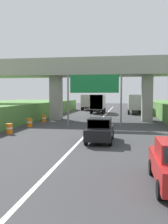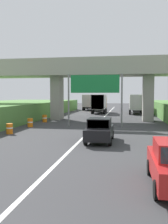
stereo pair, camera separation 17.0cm
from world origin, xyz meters
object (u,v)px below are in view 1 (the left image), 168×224
object	(u,v)px
truck_green	(135,103)
truck_blue	(88,101)
construction_barrel_4	(44,118)
overhead_highway_sign	(94,88)
truck_orange	(98,103)
car_black	(100,130)
construction_barrel_2	(9,129)
construction_barrel_3	(30,123)

from	to	relation	value
truck_green	truck_blue	distance (m)	13.81
truck_green	construction_barrel_4	bearing A→B (deg)	-125.95
overhead_highway_sign	truck_orange	distance (m)	19.77
car_black	construction_barrel_2	distance (m)	8.44
truck_blue	car_black	xyz separation A→B (m)	(6.30, -37.67, -1.08)
truck_green	overhead_highway_sign	bearing A→B (deg)	-104.62
truck_blue	truck_orange	bearing A→B (deg)	-70.89
truck_green	construction_barrel_3	world-z (taller)	truck_green
car_black	construction_barrel_4	bearing A→B (deg)	124.33
overhead_highway_sign	construction_barrel_4	distance (m)	8.23
truck_blue	truck_orange	world-z (taller)	same
truck_blue	construction_barrel_3	distance (m)	30.61
car_black	construction_barrel_2	bearing A→B (deg)	163.49
construction_barrel_4	construction_barrel_2	bearing A→B (deg)	-89.74
truck_green	truck_orange	bearing A→B (deg)	176.91
truck_blue	truck_orange	distance (m)	9.88
construction_barrel_2	truck_orange	bearing A→B (deg)	79.05
car_black	construction_barrel_3	world-z (taller)	car_black
truck_blue	overhead_highway_sign	bearing A→B (deg)	-80.53
overhead_highway_sign	construction_barrel_2	bearing A→B (deg)	-136.09
overhead_highway_sign	construction_barrel_2	size ratio (longest dim) A/B	6.53
overhead_highway_sign	truck_green	distance (m)	19.99
construction_barrel_2	car_black	bearing A→B (deg)	-16.51
car_black	construction_barrel_4	distance (m)	14.41
truck_orange	construction_barrel_3	xyz separation A→B (m)	(-5.05, -21.19, -1.47)
construction_barrel_2	construction_barrel_3	size ratio (longest dim) A/B	1.00
truck_green	truck_blue	world-z (taller)	same
truck_orange	construction_barrel_3	size ratio (longest dim) A/B	8.11
truck_blue	construction_barrel_4	bearing A→B (deg)	-94.05
construction_barrel_4	truck_blue	bearing A→B (deg)	85.95
truck_green	truck_orange	size ratio (longest dim) A/B	1.00
truck_green	truck_blue	size ratio (longest dim) A/B	1.00
truck_green	truck_orange	world-z (taller)	same
construction_barrel_4	car_black	bearing A→B (deg)	-55.67
truck_green	car_black	xyz separation A→B (m)	(-3.54, -27.97, -1.08)
construction_barrel_3	truck_blue	bearing A→B (deg)	86.60
truck_orange	truck_blue	bearing A→B (deg)	109.11
overhead_highway_sign	truck_green	bearing A→B (deg)	75.38
truck_blue	construction_barrel_2	world-z (taller)	truck_blue
truck_green	construction_barrel_4	size ratio (longest dim) A/B	8.11
overhead_highway_sign	construction_barrel_4	bearing A→B (deg)	154.71
truck_orange	construction_barrel_4	world-z (taller)	truck_orange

